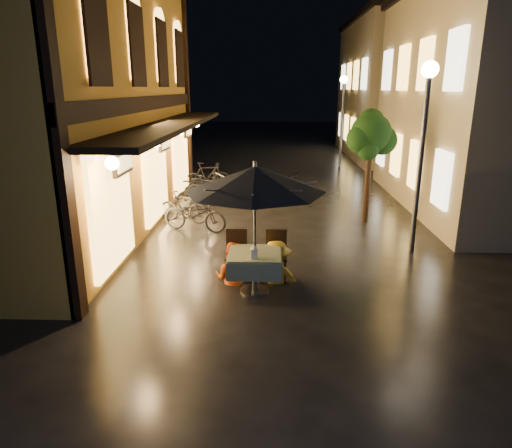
{
  "coord_description": "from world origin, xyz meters",
  "views": [
    {
      "loc": [
        -0.27,
        -8.14,
        3.68
      ],
      "look_at": [
        -0.57,
        0.31,
        1.15
      ],
      "focal_mm": 32.0,
      "sensor_mm": 36.0,
      "label": 1
    }
  ],
  "objects_px": {
    "cafe_table": "(255,262)",
    "table_lantern": "(254,251)",
    "streetlamp_near": "(424,125)",
    "person_yellow": "(276,242)",
    "bicycle_0": "(195,214)",
    "patio_umbrella": "(255,179)",
    "person_orange": "(232,243)"
  },
  "relations": [
    {
      "from": "streetlamp_near",
      "to": "bicycle_0",
      "type": "distance_m",
      "value": 6.02
    },
    {
      "from": "streetlamp_near",
      "to": "cafe_table",
      "type": "bearing_deg",
      "value": -147.35
    },
    {
      "from": "bicycle_0",
      "to": "table_lantern",
      "type": "bearing_deg",
      "value": -140.69
    },
    {
      "from": "cafe_table",
      "to": "table_lantern",
      "type": "xyz_separation_m",
      "value": [
        -0.0,
        -0.29,
        0.33
      ]
    },
    {
      "from": "person_orange",
      "to": "table_lantern",
      "type": "bearing_deg",
      "value": 136.08
    },
    {
      "from": "table_lantern",
      "to": "person_yellow",
      "type": "height_order",
      "value": "person_yellow"
    },
    {
      "from": "table_lantern",
      "to": "person_yellow",
      "type": "distance_m",
      "value": 0.9
    },
    {
      "from": "person_yellow",
      "to": "bicycle_0",
      "type": "xyz_separation_m",
      "value": [
        -2.13,
        3.23,
        -0.34
      ]
    },
    {
      "from": "patio_umbrella",
      "to": "bicycle_0",
      "type": "bearing_deg",
      "value": 114.88
    },
    {
      "from": "streetlamp_near",
      "to": "cafe_table",
      "type": "distance_m",
      "value": 4.84
    },
    {
      "from": "person_orange",
      "to": "person_yellow",
      "type": "distance_m",
      "value": 0.86
    },
    {
      "from": "cafe_table",
      "to": "person_orange",
      "type": "height_order",
      "value": "person_orange"
    },
    {
      "from": "patio_umbrella",
      "to": "bicycle_0",
      "type": "height_order",
      "value": "patio_umbrella"
    },
    {
      "from": "person_orange",
      "to": "person_yellow",
      "type": "relative_size",
      "value": 0.96
    },
    {
      "from": "cafe_table",
      "to": "table_lantern",
      "type": "bearing_deg",
      "value": -90.0
    },
    {
      "from": "streetlamp_near",
      "to": "bicycle_0",
      "type": "xyz_separation_m",
      "value": [
        -5.31,
        1.46,
        -2.45
      ]
    },
    {
      "from": "streetlamp_near",
      "to": "person_yellow",
      "type": "height_order",
      "value": "streetlamp_near"
    },
    {
      "from": "bicycle_0",
      "to": "person_yellow",
      "type": "bearing_deg",
      "value": -130.58
    },
    {
      "from": "streetlamp_near",
      "to": "person_yellow",
      "type": "distance_m",
      "value": 4.21
    },
    {
      "from": "cafe_table",
      "to": "person_orange",
      "type": "distance_m",
      "value": 0.72
    },
    {
      "from": "table_lantern",
      "to": "person_yellow",
      "type": "relative_size",
      "value": 0.15
    },
    {
      "from": "person_yellow",
      "to": "bicycle_0",
      "type": "relative_size",
      "value": 0.91
    },
    {
      "from": "streetlamp_near",
      "to": "cafe_table",
      "type": "height_order",
      "value": "streetlamp_near"
    },
    {
      "from": "table_lantern",
      "to": "bicycle_0",
      "type": "height_order",
      "value": "table_lantern"
    },
    {
      "from": "person_yellow",
      "to": "patio_umbrella",
      "type": "bearing_deg",
      "value": 46.78
    },
    {
      "from": "streetlamp_near",
      "to": "patio_umbrella",
      "type": "distance_m",
      "value": 4.31
    },
    {
      "from": "cafe_table",
      "to": "table_lantern",
      "type": "distance_m",
      "value": 0.44
    },
    {
      "from": "table_lantern",
      "to": "bicycle_0",
      "type": "xyz_separation_m",
      "value": [
        -1.74,
        4.03,
        -0.45
      ]
    },
    {
      "from": "person_orange",
      "to": "person_yellow",
      "type": "height_order",
      "value": "person_yellow"
    },
    {
      "from": "bicycle_0",
      "to": "patio_umbrella",
      "type": "bearing_deg",
      "value": -139.1
    },
    {
      "from": "table_lantern",
      "to": "patio_umbrella",
      "type": "bearing_deg",
      "value": 90.0
    },
    {
      "from": "cafe_table",
      "to": "person_yellow",
      "type": "distance_m",
      "value": 0.68
    }
  ]
}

